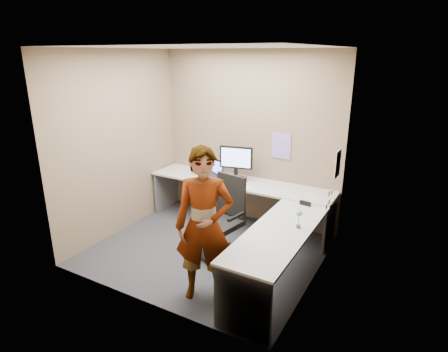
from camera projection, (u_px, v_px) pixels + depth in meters
The scene contains 21 objects.
ground at pixel (207, 250), 5.24m from camera, with size 3.00×3.00×0.00m, color #27282D.
wall_back at pixel (249, 138), 5.90m from camera, with size 3.00×3.00×0.00m, color brown.
wall_right at pixel (320, 175), 4.12m from camera, with size 2.70×2.70×0.00m, color brown.
wall_left at pixel (119, 144), 5.52m from camera, with size 2.70×2.70×0.00m, color brown.
ceiling at pixel (203, 47), 4.40m from camera, with size 3.00×3.00×0.00m, color white.
desk at pixel (247, 208), 5.17m from camera, with size 2.98×2.58×0.73m.
paper_ream at pixel (235, 179), 5.82m from camera, with size 0.32×0.24×0.06m, color red.
monitor at pixel (236, 159), 5.73m from camera, with size 0.51×0.19×0.49m.
laptop at pixel (214, 172), 6.06m from camera, with size 0.45×0.43×0.25m.
trackball_mouse at pixel (194, 174), 6.11m from camera, with size 0.12×0.08×0.07m.
origami at pixel (247, 185), 5.58m from camera, with size 0.10×0.10×0.06m, color white.
stapler at pixel (305, 203), 4.90m from camera, with size 0.15×0.04×0.06m, color black.
flower at pixel (299, 216), 4.23m from camera, with size 0.07×0.07×0.22m.
calendar_purple at pixel (281, 146), 5.65m from camera, with size 0.30×0.01×0.40m, color #846BB7.
calendar_white at pixel (338, 164), 4.90m from camera, with size 0.01×0.28×0.38m, color white.
sticky_note_a at pixel (329, 193), 4.71m from camera, with size 0.01×0.07×0.07m, color #F2E059.
sticky_note_b at pixel (329, 202), 4.79m from camera, with size 0.01×0.07×0.07m, color pink.
sticky_note_c at pixel (326, 206), 4.69m from camera, with size 0.01×0.07×0.07m, color pink.
sticky_note_d at pixel (332, 192), 4.84m from camera, with size 0.01×0.07×0.07m, color #F2E059.
office_chair at pixel (224, 225), 5.01m from camera, with size 0.61×0.58×1.09m.
person at pixel (204, 226), 4.01m from camera, with size 0.63×0.42×1.74m, color #999399.
Camera 1 is at (2.50, -3.93, 2.63)m, focal length 30.00 mm.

